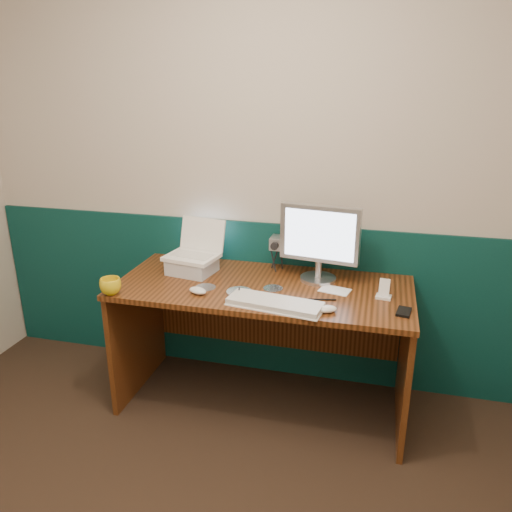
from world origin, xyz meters
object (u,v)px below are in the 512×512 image
(keyboard, at_px, (275,304))
(monitor, at_px, (320,243))
(desk, at_px, (262,346))
(mug, at_px, (111,286))
(laptop, at_px, (191,239))
(camcorder, at_px, (277,252))

(keyboard, bearing_deg, monitor, 76.50)
(desk, relative_size, mug, 14.53)
(desk, bearing_deg, mug, -157.37)
(laptop, bearing_deg, desk, -0.92)
(desk, distance_m, laptop, 0.73)
(monitor, relative_size, mug, 3.96)
(desk, relative_size, monitor, 3.67)
(desk, relative_size, camcorder, 7.26)
(laptop, xyz_separation_m, keyboard, (0.56, -0.33, -0.19))
(laptop, relative_size, monitor, 0.65)
(camcorder, bearing_deg, laptop, -159.70)
(keyboard, height_order, mug, mug)
(desk, distance_m, mug, 0.90)
(camcorder, bearing_deg, monitor, -21.64)
(monitor, xyz_separation_m, keyboard, (-0.16, -0.40, -0.20))
(laptop, relative_size, mug, 2.58)
(keyboard, xyz_separation_m, camcorder, (-0.10, 0.50, 0.10))
(monitor, relative_size, keyboard, 0.93)
(mug, bearing_deg, keyboard, 3.97)
(laptop, xyz_separation_m, mug, (-0.30, -0.39, -0.16))
(keyboard, relative_size, camcorder, 2.12)
(desk, relative_size, keyboard, 3.42)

